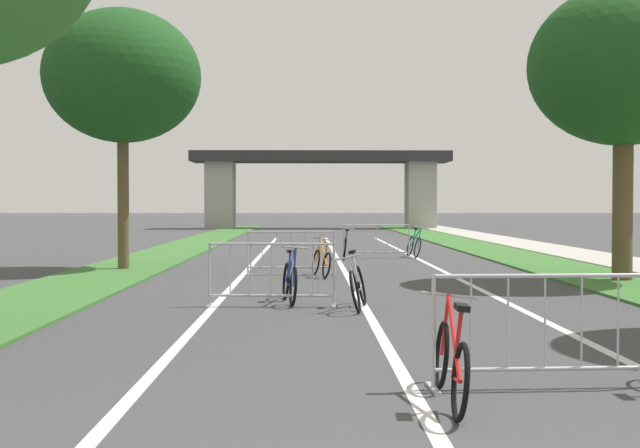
{
  "coord_description": "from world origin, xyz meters",
  "views": [
    {
      "loc": [
        -0.94,
        -3.21,
        1.68
      ],
      "look_at": [
        -0.51,
        23.37,
        1.02
      ],
      "focal_mm": 44.53,
      "sensor_mm": 36.0,
      "label": 1
    }
  ],
  "objects_px": {
    "crowd_barrier_second": "(272,275)",
    "crowd_barrier_fourth": "(376,242)",
    "tree_right_pine_far": "(624,66)",
    "bicycle_silver_3": "(358,286)",
    "bicycle_blue_0": "(290,281)",
    "bicycle_red_1": "(451,362)",
    "crowd_barrier_nearest": "(545,332)",
    "bicycle_purple_6": "(345,247)",
    "bicycle_orange_2": "(322,262)",
    "bicycle_teal_5": "(414,245)",
    "tree_left_cypress_far": "(122,77)",
    "crowd_barrier_third": "(291,253)"
  },
  "relations": [
    {
      "from": "tree_right_pine_far",
      "to": "bicycle_teal_5",
      "type": "height_order",
      "value": "tree_right_pine_far"
    },
    {
      "from": "bicycle_blue_0",
      "to": "bicycle_silver_3",
      "type": "distance_m",
      "value": 1.38
    },
    {
      "from": "tree_right_pine_far",
      "to": "crowd_barrier_nearest",
      "type": "relative_size",
      "value": 3.02
    },
    {
      "from": "bicycle_purple_6",
      "to": "tree_left_cypress_far",
      "type": "bearing_deg",
      "value": -143.61
    },
    {
      "from": "bicycle_blue_0",
      "to": "tree_right_pine_far",
      "type": "bearing_deg",
      "value": -161.63
    },
    {
      "from": "bicycle_purple_6",
      "to": "tree_right_pine_far",
      "type": "bearing_deg",
      "value": -49.93
    },
    {
      "from": "crowd_barrier_nearest",
      "to": "crowd_barrier_second",
      "type": "relative_size",
      "value": 1.0
    },
    {
      "from": "bicycle_orange_2",
      "to": "tree_left_cypress_far",
      "type": "bearing_deg",
      "value": 147.25
    },
    {
      "from": "tree_right_pine_far",
      "to": "bicycle_silver_3",
      "type": "bearing_deg",
      "value": -143.92
    },
    {
      "from": "crowd_barrier_nearest",
      "to": "crowd_barrier_fourth",
      "type": "xyz_separation_m",
      "value": [
        0.0,
        17.53,
        0.0
      ]
    },
    {
      "from": "tree_right_pine_far",
      "to": "bicycle_red_1",
      "type": "distance_m",
      "value": 12.6
    },
    {
      "from": "crowd_barrier_second",
      "to": "crowd_barrier_fourth",
      "type": "relative_size",
      "value": 1.0
    },
    {
      "from": "crowd_barrier_nearest",
      "to": "bicycle_orange_2",
      "type": "distance_m",
      "value": 11.37
    },
    {
      "from": "crowd_barrier_nearest",
      "to": "bicycle_teal_5",
      "type": "xyz_separation_m",
      "value": [
        1.24,
        17.92,
        -0.13
      ]
    },
    {
      "from": "crowd_barrier_fourth",
      "to": "bicycle_purple_6",
      "type": "bearing_deg",
      "value": -155.41
    },
    {
      "from": "bicycle_teal_5",
      "to": "crowd_barrier_nearest",
      "type": "bearing_deg",
      "value": 79.99
    },
    {
      "from": "bicycle_blue_0",
      "to": "bicycle_red_1",
      "type": "relative_size",
      "value": 0.95
    },
    {
      "from": "bicycle_teal_5",
      "to": "bicycle_purple_6",
      "type": "xyz_separation_m",
      "value": [
        -2.24,
        -0.86,
        0.0
      ]
    },
    {
      "from": "bicycle_red_1",
      "to": "bicycle_teal_5",
      "type": "xyz_separation_m",
      "value": [
        2.19,
        18.47,
        0.03
      ]
    },
    {
      "from": "crowd_barrier_nearest",
      "to": "bicycle_red_1",
      "type": "distance_m",
      "value": 1.11
    },
    {
      "from": "bicycle_red_1",
      "to": "crowd_barrier_third",
      "type": "bearing_deg",
      "value": 99.66
    },
    {
      "from": "crowd_barrier_third",
      "to": "bicycle_orange_2",
      "type": "height_order",
      "value": "crowd_barrier_third"
    },
    {
      "from": "crowd_barrier_fourth",
      "to": "bicycle_orange_2",
      "type": "height_order",
      "value": "crowd_barrier_fourth"
    },
    {
      "from": "tree_left_cypress_far",
      "to": "crowd_barrier_third",
      "type": "height_order",
      "value": "tree_left_cypress_far"
    },
    {
      "from": "crowd_barrier_fourth",
      "to": "bicycle_red_1",
      "type": "xyz_separation_m",
      "value": [
        -0.96,
        -18.07,
        -0.16
      ]
    },
    {
      "from": "bicycle_orange_2",
      "to": "tree_right_pine_far",
      "type": "bearing_deg",
      "value": -24.3
    },
    {
      "from": "bicycle_red_1",
      "to": "bicycle_purple_6",
      "type": "relative_size",
      "value": 1.0
    },
    {
      "from": "bicycle_teal_5",
      "to": "bicycle_blue_0",
      "type": "bearing_deg",
      "value": 66.28
    },
    {
      "from": "crowd_barrier_second",
      "to": "crowd_barrier_fourth",
      "type": "distance_m",
      "value": 12.0
    },
    {
      "from": "tree_right_pine_far",
      "to": "bicycle_orange_2",
      "type": "relative_size",
      "value": 3.93
    },
    {
      "from": "bicycle_red_1",
      "to": "crowd_barrier_nearest",
      "type": "bearing_deg",
      "value": 31.73
    },
    {
      "from": "bicycle_orange_2",
      "to": "crowd_barrier_third",
      "type": "bearing_deg",
      "value": 134.44
    },
    {
      "from": "bicycle_red_1",
      "to": "tree_right_pine_far",
      "type": "bearing_deg",
      "value": 63.91
    },
    {
      "from": "crowd_barrier_second",
      "to": "bicycle_blue_0",
      "type": "distance_m",
      "value": 0.57
    },
    {
      "from": "crowd_barrier_nearest",
      "to": "bicycle_purple_6",
      "type": "xyz_separation_m",
      "value": [
        -1.0,
        17.07,
        -0.13
      ]
    },
    {
      "from": "bicycle_blue_0",
      "to": "bicycle_teal_5",
      "type": "xyz_separation_m",
      "value": [
        3.69,
        11.61,
        0.01
      ]
    },
    {
      "from": "bicycle_red_1",
      "to": "bicycle_orange_2",
      "type": "distance_m",
      "value": 11.79
    },
    {
      "from": "bicycle_orange_2",
      "to": "bicycle_blue_0",
      "type": "bearing_deg",
      "value": -109.99
    },
    {
      "from": "bicycle_red_1",
      "to": "bicycle_purple_6",
      "type": "height_order",
      "value": "bicycle_purple_6"
    },
    {
      "from": "bicycle_red_1",
      "to": "bicycle_purple_6",
      "type": "xyz_separation_m",
      "value": [
        -0.05,
        17.61,
        0.03
      ]
    },
    {
      "from": "bicycle_blue_0",
      "to": "bicycle_purple_6",
      "type": "relative_size",
      "value": 0.95
    },
    {
      "from": "bicycle_red_1",
      "to": "bicycle_silver_3",
      "type": "height_order",
      "value": "bicycle_silver_3"
    },
    {
      "from": "crowd_barrier_second",
      "to": "crowd_barrier_third",
      "type": "distance_m",
      "value": 5.85
    },
    {
      "from": "crowd_barrier_second",
      "to": "bicycle_blue_0",
      "type": "xyz_separation_m",
      "value": [
        0.29,
        0.47,
        -0.15
      ]
    },
    {
      "from": "bicycle_silver_3",
      "to": "tree_right_pine_far",
      "type": "bearing_deg",
      "value": -134.83
    },
    {
      "from": "tree_left_cypress_far",
      "to": "crowd_barrier_nearest",
      "type": "relative_size",
      "value": 3.11
    },
    {
      "from": "crowd_barrier_nearest",
      "to": "crowd_barrier_fourth",
      "type": "relative_size",
      "value": 1.0
    },
    {
      "from": "crowd_barrier_fourth",
      "to": "bicycle_blue_0",
      "type": "distance_m",
      "value": 11.48
    },
    {
      "from": "bicycle_blue_0",
      "to": "bicycle_purple_6",
      "type": "xyz_separation_m",
      "value": [
        1.46,
        10.75,
        0.01
      ]
    },
    {
      "from": "bicycle_teal_5",
      "to": "tree_right_pine_far",
      "type": "bearing_deg",
      "value": 107.02
    }
  ]
}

